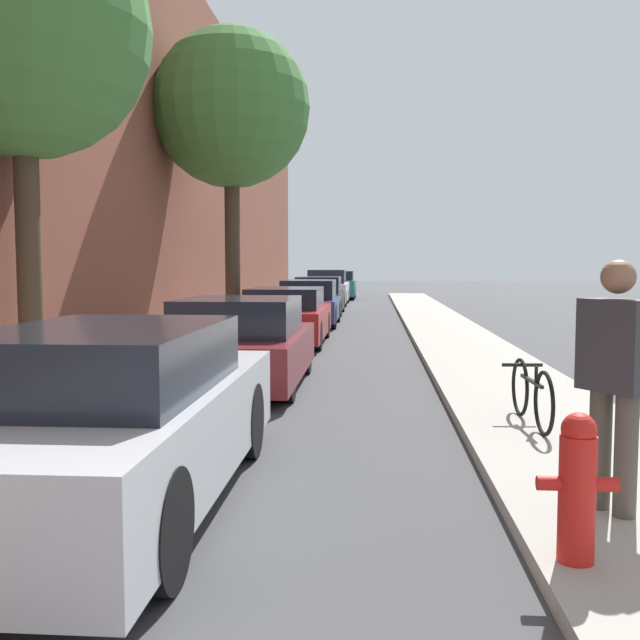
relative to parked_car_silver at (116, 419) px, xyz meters
The scene contains 16 objects.
ground_plane 10.39m from the parked_car_silver, 84.81° to the left, with size 120.00×120.00×0.00m, color #3D3D3F.
sidewalk_left 10.53m from the parked_car_silver, 100.75° to the left, with size 2.00×52.00×0.12m.
sidewalk_right 11.04m from the parked_car_silver, 69.62° to the left, with size 2.00×52.00×0.12m.
building_facade_left 11.57m from the parked_car_silver, 107.77° to the left, with size 0.70×52.00×9.40m.
parked_car_silver is the anchor object (origin of this frame).
parked_car_maroon 5.31m from the parked_car_silver, 90.42° to the left, with size 1.85×3.97×1.31m.
parked_car_red 11.00m from the parked_car_silver, 90.22° to the left, with size 1.78×4.29×1.27m.
parked_car_navy 15.92m from the parked_car_silver, 89.82° to the left, with size 1.70×3.90×1.34m.
parked_car_black 20.61m from the parked_car_silver, 90.03° to the left, with size 1.73×3.93×1.35m.
parked_car_white 26.41m from the parked_car_silver, 90.14° to the left, with size 1.77×4.68×1.54m.
parked_car_teal 31.91m from the parked_car_silver, 89.76° to the left, with size 1.79×4.17×1.44m.
street_tree_near 6.32m from the parked_car_silver, 122.86° to the left, with size 3.29×3.29×6.34m.
street_tree_far 12.76m from the parked_car_silver, 96.84° to the left, with size 3.69×3.69×7.16m.
fire_hydrant 3.24m from the parked_car_silver, 18.99° to the right, with size 0.45×0.21×0.86m.
pedestrian 3.57m from the parked_car_silver, ahead, with size 0.47×0.53×1.72m.
bicycle 4.34m from the parked_car_silver, 34.69° to the left, with size 0.44×1.59×0.65m.
Camera 1 is at (0.96, 0.54, 1.82)m, focal length 40.38 mm.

